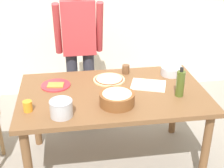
{
  "coord_description": "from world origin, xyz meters",
  "views": [
    {
      "loc": [
        -0.36,
        -2.35,
        2.01
      ],
      "look_at": [
        0.0,
        0.05,
        0.81
      ],
      "focal_mm": 50.22,
      "sensor_mm": 36.0,
      "label": 1
    }
  ],
  "objects_px": {
    "pizza_raw_on_board": "(109,79)",
    "cup_orange": "(28,106)",
    "plate_with_slice": "(56,85)",
    "dining_table": "(113,101)",
    "cutting_board_white": "(148,85)",
    "popcorn_bowl": "(117,98)",
    "salt_shaker": "(182,78)",
    "cup_small_brown": "(126,69)",
    "steel_pot": "(61,108)",
    "olive_oil_bottle": "(180,83)",
    "mixing_bowl_steel": "(171,71)",
    "person_cook": "(79,45)"
  },
  "relations": [
    {
      "from": "mixing_bowl_steel",
      "to": "person_cook",
      "type": "bearing_deg",
      "value": 150.13
    },
    {
      "from": "plate_with_slice",
      "to": "mixing_bowl_steel",
      "type": "xyz_separation_m",
      "value": [
        1.09,
        0.09,
        0.03
      ]
    },
    {
      "from": "olive_oil_bottle",
      "to": "dining_table",
      "type": "bearing_deg",
      "value": 164.5
    },
    {
      "from": "popcorn_bowl",
      "to": "olive_oil_bottle",
      "type": "xyz_separation_m",
      "value": [
        0.54,
        0.07,
        0.05
      ]
    },
    {
      "from": "person_cook",
      "to": "cup_orange",
      "type": "relative_size",
      "value": 19.06
    },
    {
      "from": "popcorn_bowl",
      "to": "salt_shaker",
      "type": "relative_size",
      "value": 2.64
    },
    {
      "from": "cup_orange",
      "to": "salt_shaker",
      "type": "relative_size",
      "value": 0.8
    },
    {
      "from": "dining_table",
      "to": "mixing_bowl_steel",
      "type": "distance_m",
      "value": 0.68
    },
    {
      "from": "popcorn_bowl",
      "to": "plate_with_slice",
      "type": "bearing_deg",
      "value": 140.47
    },
    {
      "from": "popcorn_bowl",
      "to": "cutting_board_white",
      "type": "height_order",
      "value": "popcorn_bowl"
    },
    {
      "from": "olive_oil_bottle",
      "to": "cutting_board_white",
      "type": "height_order",
      "value": "olive_oil_bottle"
    },
    {
      "from": "dining_table",
      "to": "popcorn_bowl",
      "type": "relative_size",
      "value": 5.71
    },
    {
      "from": "mixing_bowl_steel",
      "to": "cup_small_brown",
      "type": "height_order",
      "value": "cup_small_brown"
    },
    {
      "from": "popcorn_bowl",
      "to": "steel_pot",
      "type": "xyz_separation_m",
      "value": [
        -0.44,
        -0.11,
        0.0
      ]
    },
    {
      "from": "mixing_bowl_steel",
      "to": "cup_small_brown",
      "type": "xyz_separation_m",
      "value": [
        -0.42,
        0.09,
        0.0
      ]
    },
    {
      "from": "person_cook",
      "to": "olive_oil_bottle",
      "type": "distance_m",
      "value": 1.2
    },
    {
      "from": "pizza_raw_on_board",
      "to": "cup_orange",
      "type": "height_order",
      "value": "cup_orange"
    },
    {
      "from": "popcorn_bowl",
      "to": "mixing_bowl_steel",
      "type": "xyz_separation_m",
      "value": [
        0.61,
        0.49,
        -0.02
      ]
    },
    {
      "from": "plate_with_slice",
      "to": "dining_table",
      "type": "bearing_deg",
      "value": -20.68
    },
    {
      "from": "popcorn_bowl",
      "to": "cup_small_brown",
      "type": "bearing_deg",
      "value": 72.76
    },
    {
      "from": "person_cook",
      "to": "cutting_board_white",
      "type": "xyz_separation_m",
      "value": [
        0.57,
        -0.69,
        -0.17
      ]
    },
    {
      "from": "steel_pot",
      "to": "cutting_board_white",
      "type": "height_order",
      "value": "steel_pot"
    },
    {
      "from": "pizza_raw_on_board",
      "to": "salt_shaker",
      "type": "distance_m",
      "value": 0.66
    },
    {
      "from": "steel_pot",
      "to": "salt_shaker",
      "type": "distance_m",
      "value": 1.15
    },
    {
      "from": "dining_table",
      "to": "mixing_bowl_steel",
      "type": "height_order",
      "value": "mixing_bowl_steel"
    },
    {
      "from": "cup_orange",
      "to": "cutting_board_white",
      "type": "bearing_deg",
      "value": 15.73
    },
    {
      "from": "plate_with_slice",
      "to": "cutting_board_white",
      "type": "height_order",
      "value": "plate_with_slice"
    },
    {
      "from": "popcorn_bowl",
      "to": "cutting_board_white",
      "type": "distance_m",
      "value": 0.44
    },
    {
      "from": "steel_pot",
      "to": "popcorn_bowl",
      "type": "bearing_deg",
      "value": 13.67
    },
    {
      "from": "dining_table",
      "to": "popcorn_bowl",
      "type": "bearing_deg",
      "value": -89.72
    },
    {
      "from": "person_cook",
      "to": "pizza_raw_on_board",
      "type": "height_order",
      "value": "person_cook"
    },
    {
      "from": "mixing_bowl_steel",
      "to": "salt_shaker",
      "type": "height_order",
      "value": "salt_shaker"
    },
    {
      "from": "dining_table",
      "to": "steel_pot",
      "type": "relative_size",
      "value": 9.22
    },
    {
      "from": "cutting_board_white",
      "to": "plate_with_slice",
      "type": "bearing_deg",
      "value": 172.14
    },
    {
      "from": "pizza_raw_on_board",
      "to": "cup_orange",
      "type": "xyz_separation_m",
      "value": [
        -0.69,
        -0.45,
        0.03
      ]
    },
    {
      "from": "person_cook",
      "to": "salt_shaker",
      "type": "xyz_separation_m",
      "value": [
        0.88,
        -0.68,
        -0.13
      ]
    },
    {
      "from": "mixing_bowl_steel",
      "to": "cup_small_brown",
      "type": "distance_m",
      "value": 0.43
    },
    {
      "from": "dining_table",
      "to": "steel_pot",
      "type": "xyz_separation_m",
      "value": [
        -0.44,
        -0.32,
        0.16
      ]
    },
    {
      "from": "person_cook",
      "to": "pizza_raw_on_board",
      "type": "relative_size",
      "value": 5.55
    },
    {
      "from": "plate_with_slice",
      "to": "cutting_board_white",
      "type": "relative_size",
      "value": 0.87
    },
    {
      "from": "popcorn_bowl",
      "to": "salt_shaker",
      "type": "height_order",
      "value": "popcorn_bowl"
    },
    {
      "from": "cutting_board_white",
      "to": "popcorn_bowl",
      "type": "bearing_deg",
      "value": -138.83
    },
    {
      "from": "plate_with_slice",
      "to": "cup_orange",
      "type": "relative_size",
      "value": 3.06
    },
    {
      "from": "steel_pot",
      "to": "olive_oil_bottle",
      "type": "bearing_deg",
      "value": 10.2
    },
    {
      "from": "salt_shaker",
      "to": "person_cook",
      "type": "bearing_deg",
      "value": 142.21
    },
    {
      "from": "dining_table",
      "to": "steel_pot",
      "type": "height_order",
      "value": "steel_pot"
    },
    {
      "from": "mixing_bowl_steel",
      "to": "steel_pot",
      "type": "relative_size",
      "value": 1.15
    },
    {
      "from": "plate_with_slice",
      "to": "popcorn_bowl",
      "type": "xyz_separation_m",
      "value": [
        0.49,
        -0.4,
        0.05
      ]
    },
    {
      "from": "dining_table",
      "to": "person_cook",
      "type": "xyz_separation_m",
      "value": [
        -0.24,
        0.76,
        0.27
      ]
    },
    {
      "from": "plate_with_slice",
      "to": "popcorn_bowl",
      "type": "height_order",
      "value": "popcorn_bowl"
    }
  ]
}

